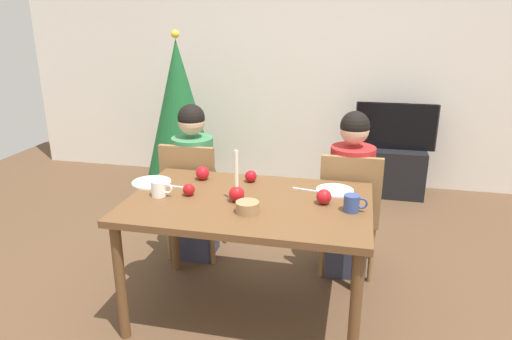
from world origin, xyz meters
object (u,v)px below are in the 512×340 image
Objects in this scene: chair_right at (349,207)px; tv at (396,126)px; tv_stand at (391,171)px; apple_by_right_mug at (251,176)px; plate_right at (335,190)px; apple_far_edge at (203,173)px; mug_right at (352,203)px; mug_left at (159,188)px; apple_near_candle at (324,197)px; chair_left at (193,193)px; bowl_walnuts at (247,207)px; plate_left at (152,182)px; person_right_child at (350,197)px; candle_centerpiece at (237,191)px; dining_table at (248,214)px; person_left_child at (194,185)px; apple_by_left_plate at (189,190)px; christmas_tree at (179,111)px.

tv is at bearing 77.30° from chair_right.
apple_by_right_mug is (-1.01, -1.99, 0.55)m from tv_stand.
plate_right is 0.85m from apple_far_edge.
mug_right is at bearing -98.85° from tv_stand.
mug_left is 1.51× the size of apple_near_candle.
apple_far_edge is at bearing -161.02° from chair_right.
tv_stand is 2.83× the size of plate_right.
chair_right is 1.41× the size of tv_stand.
chair_left is 7.05× the size of bowl_walnuts.
tv is at bearing 90.00° from tv_stand.
mug_right reaches higher than plate_left.
mug_left is at bearing -149.08° from chair_right.
person_right_child is (0.00, 0.03, 0.06)m from chair_right.
mug_left is 1.01× the size of mug_right.
dining_table is at bearing 23.01° from candle_centerpiece.
person_right_child is at bearing 0.00° from person_left_child.
chair_right is 0.75m from apple_by_right_mug.
person_right_child is 5.17× the size of plate_right.
tv_stand is 2.74m from plate_left.
mug_right is at bearing -69.05° from plate_right.
apple_near_candle is at bearing -28.56° from apple_by_right_mug.
apple_by_left_plate is (0.21, -0.61, 0.27)m from chair_left.
mug_left reaches higher than apple_far_edge.
bowl_walnuts is (0.61, -0.81, 0.21)m from person_left_child.
chair_right is 6.88× the size of mug_left.
apple_far_edge is at bearing 132.15° from bowl_walnuts.
bowl_walnuts reaches higher than tv_stand.
tv_stand is at bearing 56.73° from apple_far_edge.
mug_left reaches higher than dining_table.
plate_left is at bearing -159.41° from chair_right.
mug_right is at bearing -47.81° from christmas_tree.
person_right_child is at bearing 1.63° from chair_left.
apple_far_edge is at bearing 161.97° from mug_right.
chair_right is at bearing 45.20° from candle_centerpiece.
person_right_child reaches higher than apple_by_right_mug.
apple_far_edge reaches higher than apple_near_candle.
bowl_walnuts is (0.70, -0.31, 0.03)m from plate_left.
tv is at bearing 66.51° from candle_centerpiece.
candle_centerpiece reaches higher than bowl_walnuts.
plate_left is at bearing 125.84° from mug_left.
apple_by_left_plate is at bearing 16.07° from mug_left.
tv is 10.93× the size of apple_by_left_plate.
tv_stand is at bearing 76.99° from apple_near_candle.
mug_right is at bearing -1.69° from apple_by_left_plate.
christmas_tree reaches higher than candle_centerpiece.
apple_by_left_plate is (0.21, -0.64, 0.22)m from person_left_child.
bowl_walnuts is at bearing -22.92° from apple_by_left_plate.
person_left_child is 0.65m from apple_by_right_mug.
chair_left is 0.72m from mug_left.
chair_left is 2.29m from tv_stand.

